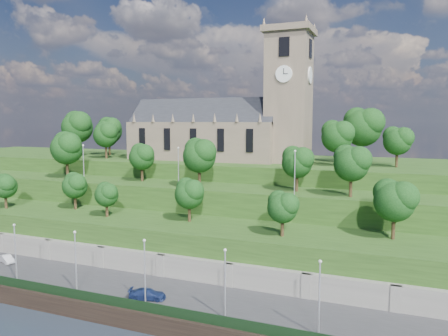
% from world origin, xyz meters
% --- Properties ---
extents(ground, '(320.00, 320.00, 0.00)m').
position_xyz_m(ground, '(0.00, 0.00, 0.00)').
color(ground, '#1B222B').
rests_on(ground, ground).
extents(promenade, '(160.00, 12.00, 2.00)m').
position_xyz_m(promenade, '(0.00, 6.00, 1.00)').
color(promenade, '#2D2D30').
rests_on(promenade, ground).
extents(quay_wall, '(160.00, 0.50, 2.20)m').
position_xyz_m(quay_wall, '(0.00, -0.05, 1.10)').
color(quay_wall, black).
rests_on(quay_wall, ground).
extents(fence, '(160.00, 0.10, 1.20)m').
position_xyz_m(fence, '(0.00, 0.60, 2.60)').
color(fence, black).
rests_on(fence, promenade).
extents(retaining_wall, '(160.00, 2.10, 5.00)m').
position_xyz_m(retaining_wall, '(0.00, 11.97, 2.50)').
color(retaining_wall, slate).
rests_on(retaining_wall, ground).
extents(embankment_lower, '(160.00, 12.00, 8.00)m').
position_xyz_m(embankment_lower, '(0.00, 18.00, 4.00)').
color(embankment_lower, '#224216').
rests_on(embankment_lower, ground).
extents(embankment_upper, '(160.00, 10.00, 12.00)m').
position_xyz_m(embankment_upper, '(0.00, 29.00, 6.00)').
color(embankment_upper, '#224216').
rests_on(embankment_upper, ground).
extents(hilltop, '(160.00, 32.00, 15.00)m').
position_xyz_m(hilltop, '(0.00, 50.00, 7.50)').
color(hilltop, '#224216').
rests_on(hilltop, ground).
extents(church, '(38.60, 12.35, 27.60)m').
position_xyz_m(church, '(0.79, 45.98, 22.52)').
color(church, brown).
rests_on(church, hilltop).
extents(trees_lower, '(68.28, 8.66, 7.80)m').
position_xyz_m(trees_lower, '(6.12, 18.42, 12.54)').
color(trees_lower, '#2F2112').
rests_on(trees_lower, embankment_lower).
extents(trees_upper, '(60.11, 8.20, 9.24)m').
position_xyz_m(trees_upper, '(-0.31, 28.02, 17.57)').
color(trees_upper, '#2F2112').
rests_on(trees_upper, embankment_upper).
extents(trees_hilltop, '(75.73, 16.38, 10.91)m').
position_xyz_m(trees_hilltop, '(-3.28, 45.08, 21.57)').
color(trees_hilltop, '#2F2112').
rests_on(trees_hilltop, hilltop).
extents(lamp_posts_promenade, '(60.36, 0.36, 7.75)m').
position_xyz_m(lamp_posts_promenade, '(-2.00, 2.50, 6.48)').
color(lamp_posts_promenade, '#B2B2B7').
rests_on(lamp_posts_promenade, promenade).
extents(lamp_posts_upper, '(40.36, 0.36, 6.86)m').
position_xyz_m(lamp_posts_upper, '(0.00, 26.00, 16.02)').
color(lamp_posts_upper, '#B2B2B7').
rests_on(lamp_posts_upper, embankment_upper).
extents(car_middle, '(3.72, 2.45, 1.16)m').
position_xyz_m(car_middle, '(-19.45, 7.49, 2.58)').
color(car_middle, '#A5A4A8').
rests_on(car_middle, promenade).
extents(car_right, '(4.73, 3.00, 1.28)m').
position_xyz_m(car_right, '(7.49, 3.75, 2.64)').
color(car_right, '#15224C').
rests_on(car_right, promenade).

